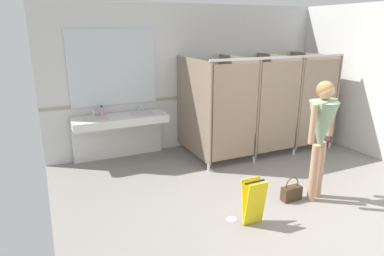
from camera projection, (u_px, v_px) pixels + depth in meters
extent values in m
cube|color=gray|center=(299.00, 217.00, 4.54)|extent=(6.11, 6.99, 0.10)
cube|color=silver|center=(196.00, 77.00, 6.94)|extent=(6.11, 0.12, 2.87)
cube|color=#9E937F|center=(198.00, 96.00, 7.00)|extent=(6.11, 0.01, 0.06)
cube|color=silver|center=(120.00, 120.00, 6.10)|extent=(1.70, 0.60, 0.14)
cube|color=silver|center=(118.00, 138.00, 6.45)|extent=(1.70, 0.08, 0.74)
cube|color=beige|center=(96.00, 122.00, 5.90)|extent=(0.42, 0.33, 0.11)
cylinder|color=silver|center=(94.00, 113.00, 6.08)|extent=(0.04, 0.04, 0.11)
cylinder|color=silver|center=(94.00, 111.00, 6.02)|extent=(0.03, 0.11, 0.03)
sphere|color=silver|center=(98.00, 114.00, 6.12)|extent=(0.04, 0.04, 0.04)
cube|color=beige|center=(143.00, 117.00, 6.24)|extent=(0.42, 0.33, 0.11)
cylinder|color=silver|center=(139.00, 108.00, 6.42)|extent=(0.04, 0.04, 0.11)
cylinder|color=silver|center=(140.00, 107.00, 6.36)|extent=(0.03, 0.11, 0.03)
sphere|color=silver|center=(143.00, 109.00, 6.46)|extent=(0.04, 0.04, 0.04)
cube|color=silver|center=(113.00, 68.00, 6.11)|extent=(1.60, 0.02, 1.38)
cube|color=#84705B|center=(193.00, 107.00, 6.18)|extent=(0.03, 1.45, 1.77)
cylinder|color=silver|center=(209.00, 168.00, 5.88)|extent=(0.05, 0.05, 0.12)
cube|color=#84705B|center=(237.00, 103.00, 6.56)|extent=(0.03, 1.45, 1.77)
cylinder|color=silver|center=(254.00, 159.00, 6.26)|extent=(0.05, 0.05, 0.12)
cube|color=#84705B|center=(276.00, 99.00, 6.94)|extent=(0.03, 1.45, 1.77)
cylinder|color=silver|center=(294.00, 152.00, 6.64)|extent=(0.05, 0.05, 0.12)
cube|color=#84705B|center=(311.00, 95.00, 7.32)|extent=(0.03, 1.45, 1.77)
cylinder|color=silver|center=(329.00, 145.00, 7.01)|extent=(0.05, 0.05, 0.12)
cube|color=#84705B|center=(235.00, 113.00, 5.77)|extent=(0.87, 0.03, 1.67)
cube|color=#84705B|center=(279.00, 108.00, 6.15)|extent=(0.87, 0.03, 1.67)
cube|color=#84705B|center=(318.00, 103.00, 6.53)|extent=(0.87, 0.03, 1.67)
cube|color=#B7BABF|center=(283.00, 57.00, 5.89)|extent=(2.91, 0.04, 0.04)
cylinder|color=tan|center=(320.00, 170.00, 4.89)|extent=(0.11, 0.11, 0.85)
cylinder|color=tan|center=(313.00, 173.00, 4.77)|extent=(0.11, 0.11, 0.85)
cone|color=gray|center=(322.00, 127.00, 4.64)|extent=(0.50, 0.50, 0.72)
cube|color=gray|center=(324.00, 104.00, 4.54)|extent=(0.49, 0.29, 0.10)
cylinder|color=tan|center=(331.00, 117.00, 4.78)|extent=(0.08, 0.08, 0.54)
cylinder|color=tan|center=(313.00, 124.00, 4.44)|extent=(0.08, 0.08, 0.54)
sphere|color=tan|center=(326.00, 91.00, 4.49)|extent=(0.23, 0.23, 0.23)
sphere|color=olive|center=(325.00, 90.00, 4.50)|extent=(0.24, 0.24, 0.24)
cube|color=#3F2D1E|center=(291.00, 193.00, 4.87)|extent=(0.30, 0.13, 0.21)
torus|color=#3F2D1E|center=(292.00, 184.00, 4.83)|extent=(0.22, 0.02, 0.22)
cylinder|color=#D899B2|center=(102.00, 111.00, 6.10)|extent=(0.07, 0.07, 0.15)
cylinder|color=black|center=(101.00, 106.00, 6.08)|extent=(0.03, 0.03, 0.04)
cube|color=yellow|center=(256.00, 204.00, 4.19)|extent=(0.28, 0.10, 0.60)
cube|color=yellow|center=(252.00, 201.00, 4.27)|extent=(0.28, 0.10, 0.60)
cylinder|color=black|center=(255.00, 182.00, 4.15)|extent=(0.28, 0.02, 0.02)
cylinder|color=#B7BABF|center=(232.00, 219.00, 4.40)|extent=(0.14, 0.14, 0.01)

